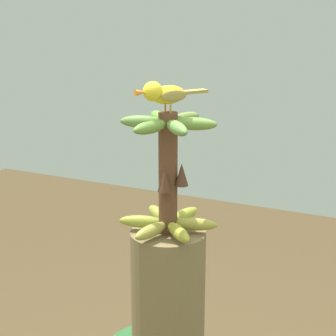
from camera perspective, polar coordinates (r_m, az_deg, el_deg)
The scene contains 2 objects.
banana_bunch at distance 1.59m, azimuth 0.03°, elevation -0.59°, with size 0.27×0.27×0.33m.
perched_bird at distance 1.54m, azimuth -0.42°, elevation 7.06°, with size 0.14×0.18×0.08m.
Camera 1 is at (0.65, -1.38, 2.01)m, focal length 64.42 mm.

